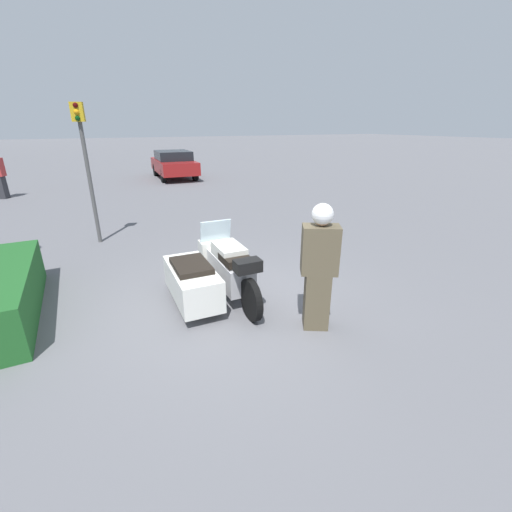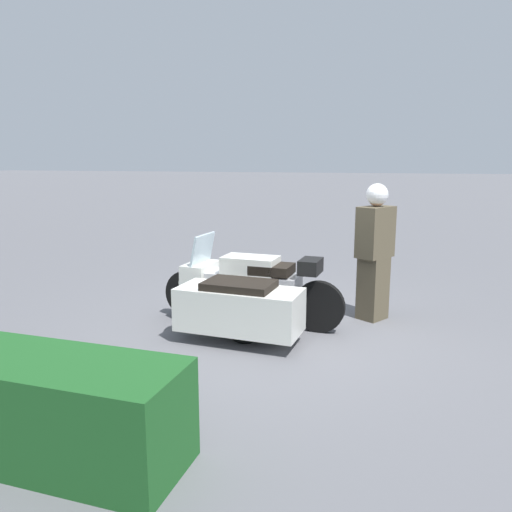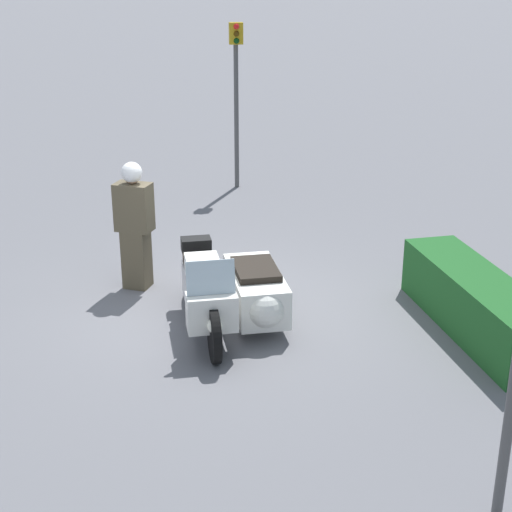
{
  "view_description": "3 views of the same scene",
  "coord_description": "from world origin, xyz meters",
  "px_view_note": "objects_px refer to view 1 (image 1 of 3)",
  "views": [
    {
      "loc": [
        -4.5,
        1.77,
        2.75
      ],
      "look_at": [
        0.22,
        -0.61,
        0.71
      ],
      "focal_mm": 24.0,
      "sensor_mm": 36.0,
      "label": 1
    },
    {
      "loc": [
        -1.53,
        5.71,
        2.11
      ],
      "look_at": [
        0.25,
        0.17,
        0.99
      ],
      "focal_mm": 35.0,
      "sensor_mm": 36.0,
      "label": 2
    },
    {
      "loc": [
        9.32,
        -1.58,
        4.43
      ],
      "look_at": [
        0.31,
        0.47,
        0.85
      ],
      "focal_mm": 55.0,
      "sensor_mm": 36.0,
      "label": 3
    }
  ],
  "objects_px": {
    "police_motorcycle": "(208,272)",
    "traffic_light_near": "(85,154)",
    "hedge_bush_curbside": "(8,293)",
    "officer_rider": "(319,265)",
    "parked_car_background": "(174,164)"
  },
  "relations": [
    {
      "from": "hedge_bush_curbside",
      "to": "traffic_light_near",
      "type": "distance_m",
      "value": 3.91
    },
    {
      "from": "police_motorcycle",
      "to": "officer_rider",
      "type": "bearing_deg",
      "value": -142.96
    },
    {
      "from": "hedge_bush_curbside",
      "to": "traffic_light_near",
      "type": "relative_size",
      "value": 0.9
    },
    {
      "from": "police_motorcycle",
      "to": "traffic_light_near",
      "type": "distance_m",
      "value": 4.57
    },
    {
      "from": "police_motorcycle",
      "to": "parked_car_background",
      "type": "bearing_deg",
      "value": -9.87
    },
    {
      "from": "hedge_bush_curbside",
      "to": "traffic_light_near",
      "type": "bearing_deg",
      "value": -24.38
    },
    {
      "from": "officer_rider",
      "to": "traffic_light_near",
      "type": "distance_m",
      "value": 6.2
    },
    {
      "from": "police_motorcycle",
      "to": "traffic_light_near",
      "type": "xyz_separation_m",
      "value": [
        4.0,
        1.47,
        1.66
      ]
    },
    {
      "from": "hedge_bush_curbside",
      "to": "parked_car_background",
      "type": "distance_m",
      "value": 14.45
    },
    {
      "from": "officer_rider",
      "to": "hedge_bush_curbside",
      "type": "bearing_deg",
      "value": -90.75
    },
    {
      "from": "traffic_light_near",
      "to": "parked_car_background",
      "type": "relative_size",
      "value": 0.73
    },
    {
      "from": "traffic_light_near",
      "to": "hedge_bush_curbside",
      "type": "bearing_deg",
      "value": -10.0
    },
    {
      "from": "officer_rider",
      "to": "traffic_light_near",
      "type": "xyz_separation_m",
      "value": [
        5.54,
        2.54,
        1.17
      ]
    },
    {
      "from": "traffic_light_near",
      "to": "police_motorcycle",
      "type": "bearing_deg",
      "value": 34.52
    },
    {
      "from": "officer_rider",
      "to": "parked_car_background",
      "type": "relative_size",
      "value": 0.41
    }
  ]
}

